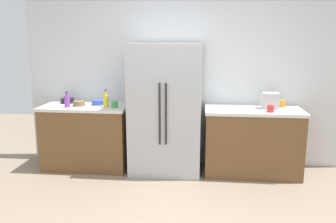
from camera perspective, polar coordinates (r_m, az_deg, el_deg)
name	(u,v)px	position (r m, az deg, el deg)	size (l,w,h in m)	color
kitchen_back_panel	(186,69)	(4.98, 2.94, 7.15)	(4.67, 0.10, 2.78)	silver
counter_left	(87,136)	(5.05, -13.28, -3.98)	(1.21, 0.67, 0.90)	brown
counter_right	(252,141)	(4.81, 13.77, -4.78)	(1.28, 0.67, 0.90)	brown
refrigerator	(166,109)	(4.66, -0.35, 0.47)	(0.95, 0.71, 1.76)	#B2B5BA
toaster	(270,101)	(4.77, 16.65, 1.74)	(0.22, 0.17, 0.21)	silver
bottle_a	(106,100)	(4.77, -10.28, 1.84)	(0.07, 0.07, 0.24)	yellow
bottle_b	(67,101)	(4.87, -16.43, 1.67)	(0.07, 0.07, 0.21)	purple
cup_a	(282,104)	(4.93, 18.48, 1.24)	(0.07, 0.07, 0.09)	orange
cup_b	(115,104)	(4.69, -8.87, 1.18)	(0.09, 0.09, 0.09)	green
cup_c	(271,109)	(4.54, 16.69, 0.46)	(0.09, 0.09, 0.09)	red
bowl_a	(79,103)	(4.93, -14.57, 1.31)	(0.16, 0.16, 0.06)	brown
bowl_b	(67,101)	(5.18, -16.39, 1.75)	(0.19, 0.19, 0.07)	black
bowl_c	(98,102)	(4.95, -11.53, 1.51)	(0.17, 0.17, 0.07)	blue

